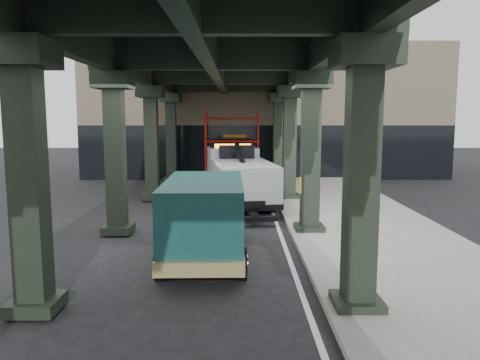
{
  "coord_description": "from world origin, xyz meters",
  "views": [
    {
      "loc": [
        0.39,
        -12.35,
        3.63
      ],
      "look_at": [
        0.43,
        2.14,
        1.7
      ],
      "focal_mm": 35.0,
      "sensor_mm": 36.0,
      "label": 1
    }
  ],
  "objects": [
    {
      "name": "lane_stripe",
      "position": [
        1.7,
        2.0,
        0.01
      ],
      "size": [
        0.12,
        38.0,
        0.01
      ],
      "primitive_type": "cube",
      "color": "silver",
      "rests_on": "ground"
    },
    {
      "name": "towed_van",
      "position": [
        -0.48,
        -0.57,
        1.13
      ],
      "size": [
        2.16,
        5.2,
        2.09
      ],
      "rotation": [
        0.0,
        0.0,
        0.02
      ],
      "color": "#123F40",
      "rests_on": "ground"
    },
    {
      "name": "sidewalk",
      "position": [
        4.5,
        2.0,
        0.07
      ],
      "size": [
        5.0,
        40.0,
        0.15
      ],
      "primitive_type": "cube",
      "color": "gray",
      "rests_on": "ground"
    },
    {
      "name": "tow_truck",
      "position": [
        0.34,
        7.48,
        1.25
      ],
      "size": [
        3.14,
        8.03,
        2.57
      ],
      "rotation": [
        0.0,
        0.0,
        0.13
      ],
      "color": "black",
      "rests_on": "ground"
    },
    {
      "name": "building",
      "position": [
        2.0,
        20.0,
        4.0
      ],
      "size": [
        22.0,
        10.0,
        8.0
      ],
      "primitive_type": "cube",
      "color": "#C6B793",
      "rests_on": "ground"
    },
    {
      "name": "ground",
      "position": [
        0.0,
        0.0,
        0.0
      ],
      "size": [
        90.0,
        90.0,
        0.0
      ],
      "primitive_type": "plane",
      "color": "black",
      "rests_on": "ground"
    },
    {
      "name": "viaduct",
      "position": [
        -0.4,
        2.0,
        5.46
      ],
      "size": [
        7.4,
        32.0,
        6.4
      ],
      "color": "black",
      "rests_on": "ground"
    },
    {
      "name": "scaffolding",
      "position": [
        0.0,
        14.64,
        2.11
      ],
      "size": [
        3.08,
        0.88,
        4.0
      ],
      "color": "red",
      "rests_on": "ground"
    }
  ]
}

